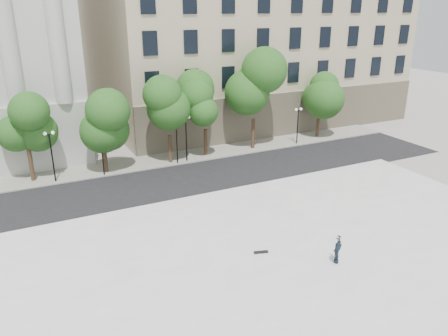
{
  "coord_description": "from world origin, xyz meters",
  "views": [
    {
      "loc": [
        -8.26,
        -14.02,
        13.77
      ],
      "look_at": [
        3.63,
        10.0,
        3.89
      ],
      "focal_mm": 35.0,
      "sensor_mm": 36.0,
      "label": 1
    }
  ],
  "objects_px": {
    "person_lying": "(336,259)",
    "traffic_light_east": "(176,126)",
    "skateboard": "(261,252)",
    "traffic_light_west": "(100,135)"
  },
  "relations": [
    {
      "from": "person_lying",
      "to": "traffic_light_east",
      "type": "bearing_deg",
      "value": 61.38
    },
    {
      "from": "traffic_light_west",
      "to": "person_lying",
      "type": "relative_size",
      "value": 2.6
    },
    {
      "from": "traffic_light_east",
      "to": "traffic_light_west",
      "type": "bearing_deg",
      "value": 180.0
    },
    {
      "from": "traffic_light_west",
      "to": "person_lying",
      "type": "xyz_separation_m",
      "value": [
        8.48,
        -20.34,
        -3.05
      ]
    },
    {
      "from": "traffic_light_east",
      "to": "skateboard",
      "type": "bearing_deg",
      "value": -94.86
    },
    {
      "from": "skateboard",
      "to": "traffic_light_east",
      "type": "bearing_deg",
      "value": 101.53
    },
    {
      "from": "traffic_light_west",
      "to": "skateboard",
      "type": "height_order",
      "value": "traffic_light_west"
    },
    {
      "from": "traffic_light_west",
      "to": "traffic_light_east",
      "type": "relative_size",
      "value": 1.01
    },
    {
      "from": "person_lying",
      "to": "skateboard",
      "type": "bearing_deg",
      "value": 105.72
    },
    {
      "from": "traffic_light_east",
      "to": "skateboard",
      "type": "distance_m",
      "value": 17.93
    }
  ]
}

